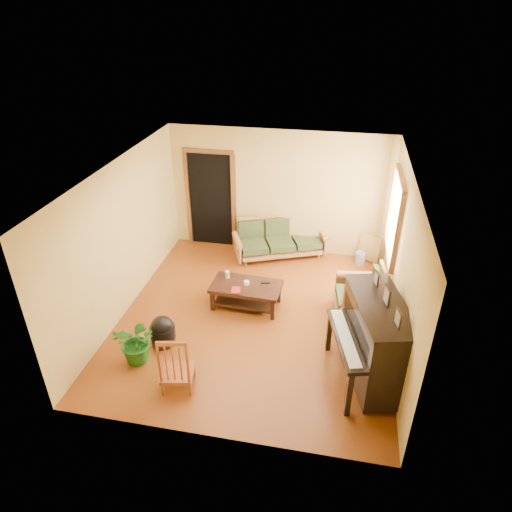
% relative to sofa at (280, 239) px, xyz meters
% --- Properties ---
extents(floor, '(5.00, 5.00, 0.00)m').
position_rel_sofa_xyz_m(floor, '(-0.10, -2.20, -0.40)').
color(floor, '#58260B').
rests_on(floor, ground).
extents(doorway, '(1.08, 0.16, 2.05)m').
position_rel_sofa_xyz_m(doorway, '(-1.55, 0.28, 0.62)').
color(doorway, black).
rests_on(doorway, floor).
extents(window, '(0.12, 1.36, 1.46)m').
position_rel_sofa_xyz_m(window, '(2.11, -0.90, 1.10)').
color(window, white).
rests_on(window, right_wall).
extents(sofa, '(2.04, 1.45, 0.81)m').
position_rel_sofa_xyz_m(sofa, '(0.00, 0.00, 0.00)').
color(sofa, '#905B35').
rests_on(sofa, floor).
extents(coffee_table, '(1.24, 0.72, 0.44)m').
position_rel_sofa_xyz_m(coffee_table, '(-0.31, -1.90, -0.18)').
color(coffee_table, black).
rests_on(coffee_table, floor).
extents(armchair, '(0.99, 1.03, 0.92)m').
position_rel_sofa_xyz_m(armchair, '(1.62, -1.81, 0.06)').
color(armchair, '#905B35').
rests_on(armchair, floor).
extents(piano, '(1.22, 1.66, 1.32)m').
position_rel_sofa_xyz_m(piano, '(1.81, -3.28, 0.25)').
color(piano, black).
rests_on(piano, floor).
extents(footstool, '(0.48, 0.48, 0.38)m').
position_rel_sofa_xyz_m(footstool, '(-1.39, -3.14, -0.21)').
color(footstool, black).
rests_on(footstool, floor).
extents(red_chair, '(0.52, 0.55, 0.94)m').
position_rel_sofa_xyz_m(red_chair, '(-0.85, -3.95, 0.07)').
color(red_chair, brown).
rests_on(red_chair, floor).
extents(leaning_frame, '(0.45, 0.25, 0.59)m').
position_rel_sofa_xyz_m(leaning_frame, '(1.84, 0.16, -0.11)').
color(leaning_frame, '#B28D3B').
rests_on(leaning_frame, floor).
extents(ceramic_crock, '(0.26, 0.26, 0.26)m').
position_rel_sofa_xyz_m(ceramic_crock, '(1.67, -0.01, -0.27)').
color(ceramic_crock, '#3652A4').
rests_on(ceramic_crock, floor).
extents(potted_plant, '(0.74, 0.68, 0.72)m').
position_rel_sofa_xyz_m(potted_plant, '(-1.59, -3.58, -0.04)').
color(potted_plant, '#185518').
rests_on(potted_plant, floor).
extents(book, '(0.18, 0.22, 0.02)m').
position_rel_sofa_xyz_m(book, '(-0.52, -2.11, 0.05)').
color(book, maroon).
rests_on(book, coffee_table).
extents(candle, '(0.10, 0.10, 0.13)m').
position_rel_sofa_xyz_m(candle, '(-0.69, -1.73, 0.10)').
color(candle, silver).
rests_on(candle, coffee_table).
extents(glass_jar, '(0.10, 0.10, 0.06)m').
position_rel_sofa_xyz_m(glass_jar, '(-0.31, -1.87, 0.07)').
color(glass_jar, white).
rests_on(glass_jar, coffee_table).
extents(remote, '(0.16, 0.08, 0.02)m').
position_rel_sofa_xyz_m(remote, '(0.01, -1.77, 0.04)').
color(remote, black).
rests_on(remote, coffee_table).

